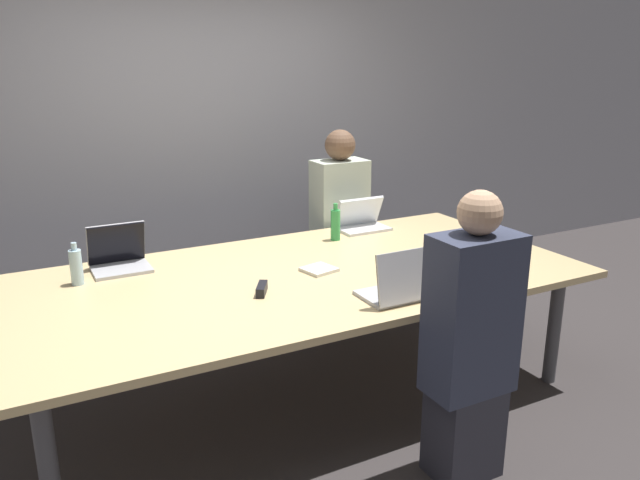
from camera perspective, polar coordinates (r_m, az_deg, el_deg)
The scene contains 12 objects.
ground_plane at distance 3.87m, azimuth -1.82°, elevation -13.62°, with size 24.00×24.00×0.00m, color #383333.
curtain_wall at distance 5.06m, azimuth -11.14°, elevation 10.07°, with size 12.00×0.06×2.80m.
conference_table at distance 3.57m, azimuth -1.92°, elevation -3.90°, with size 3.21×1.57×0.75m.
laptop_far_right at distance 4.45m, azimuth 3.78°, elevation 1.82°, with size 0.36×0.23×0.23m.
person_far_right at distance 4.74m, azimuth 1.78°, elevation 1.30°, with size 0.40×0.24×1.42m.
bottle_far_right at distance 4.17m, azimuth 1.42°, elevation 1.44°, with size 0.06×0.06×0.25m.
laptop_far_left at distance 3.80m, azimuth -17.91°, elevation -1.41°, with size 0.33×0.27×0.27m.
bottle_far_left at distance 3.61m, azimuth -21.40°, elevation -2.27°, with size 0.07×0.07×0.24m.
laptop_near_midright at distance 3.18m, azimuth 7.43°, elevation -4.12°, with size 0.36×0.27×0.28m.
person_near_midright at distance 2.96m, azimuth 13.55°, elevation -9.32°, with size 0.40×0.24×1.40m.
stapler at distance 3.27m, azimuth -5.34°, elevation -4.48°, with size 0.11×0.15×0.05m.
notebook at distance 3.59m, azimuth -0.10°, elevation -2.72°, with size 0.20×0.20×0.02m.
Camera 1 is at (-1.46, -3.01, 1.94)m, focal length 35.00 mm.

